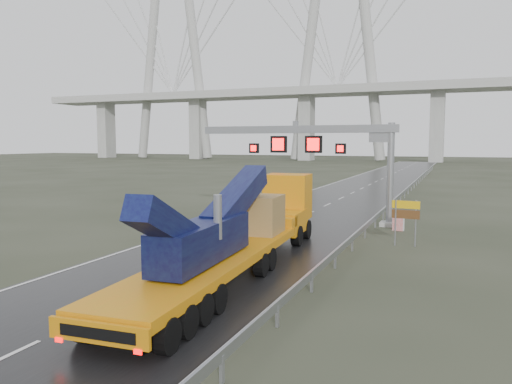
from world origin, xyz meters
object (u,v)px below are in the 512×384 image
at_px(heavy_haul_truck, 249,226).
at_px(striped_barrier, 398,222).
at_px(exit_sign_pair, 406,214).
at_px(sign_gantry, 323,146).

xyz_separation_m(heavy_haul_truck, striped_barrier, (5.68, 12.13, -1.23)).
bearing_deg(exit_sign_pair, sign_gantry, 139.15).
bearing_deg(striped_barrier, heavy_haul_truck, -106.85).
relative_size(exit_sign_pair, striped_barrier, 2.20).
bearing_deg(sign_gantry, exit_sign_pair, -45.19).
height_order(sign_gantry, exit_sign_pair, sign_gantry).
distance_m(heavy_haul_truck, exit_sign_pair, 9.70).
height_order(sign_gantry, striped_barrier, sign_gantry).
xyz_separation_m(exit_sign_pair, striped_barrier, (-0.91, 5.01, -1.24)).
bearing_deg(sign_gantry, heavy_haul_truck, -90.40).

